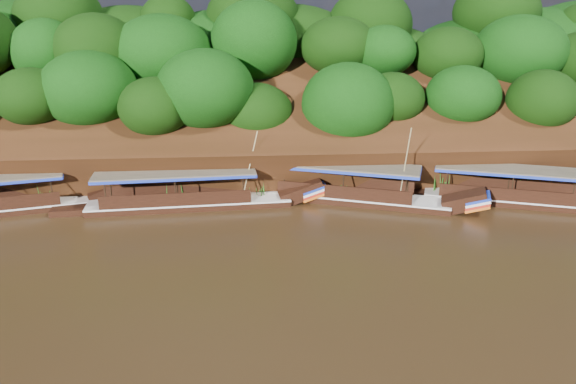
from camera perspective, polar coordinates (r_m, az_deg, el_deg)
name	(u,v)px	position (r m, az deg, el deg)	size (l,w,h in m)	color
ground	(360,250)	(33.61, 7.30, -5.89)	(160.00, 160.00, 0.00)	black
riverbank	(315,133)	(54.36, 2.73, 5.96)	(120.00, 30.06, 19.40)	black
boat_0	(534,197)	(44.04, 23.71, -0.50)	(15.96, 7.36, 7.31)	black
boat_1	(368,195)	(41.17, 8.13, -0.29)	(15.70, 7.52, 6.57)	black
boat_2	(202,198)	(40.56, -8.73, -0.64)	(17.06, 3.59, 5.87)	black
boat_3	(16,203)	(43.65, -25.88, -0.98)	(14.76, 5.62, 3.11)	black
reeds	(292,188)	(41.55, 0.46, 0.46)	(51.51, 2.15, 2.20)	#266519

